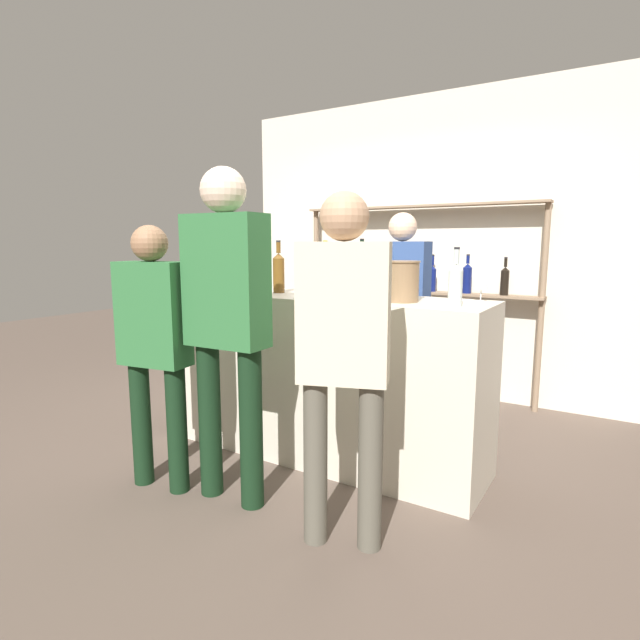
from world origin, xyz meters
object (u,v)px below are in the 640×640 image
at_px(counter_bottle_1, 246,272).
at_px(customer_right, 343,343).
at_px(counter_bottle_0, 362,273).
at_px(counter_bottle_2, 455,284).
at_px(wine_glass, 481,283).
at_px(cork_jar, 343,287).
at_px(customer_left, 154,338).
at_px(counter_bottle_3, 325,275).
at_px(customer_center, 227,310).
at_px(counter_bottle_4, 247,270).
at_px(server_behind_counter, 401,301).
at_px(ice_bucket, 402,281).
at_px(counter_bottle_5, 279,272).

distance_m(counter_bottle_1, customer_right, 1.40).
height_order(counter_bottle_0, counter_bottle_2, counter_bottle_0).
height_order(wine_glass, cork_jar, wine_glass).
relative_size(cork_jar, customer_left, 0.08).
distance_m(counter_bottle_3, customer_center, 0.74).
distance_m(counter_bottle_4, cork_jar, 0.81).
relative_size(counter_bottle_4, customer_center, 0.20).
height_order(counter_bottle_0, server_behind_counter, server_behind_counter).
bearing_deg(wine_glass, counter_bottle_3, -162.42).
bearing_deg(counter_bottle_3, counter_bottle_0, 66.44).
xyz_separation_m(counter_bottle_4, wine_glass, (1.63, 0.17, -0.04)).
bearing_deg(counter_bottle_2, cork_jar, 171.72).
height_order(counter_bottle_4, cork_jar, counter_bottle_4).
relative_size(wine_glass, ice_bucket, 0.61).
xyz_separation_m(counter_bottle_2, wine_glass, (0.06, 0.30, -0.02)).
xyz_separation_m(counter_bottle_3, counter_bottle_5, (-0.43, 0.09, 0.01)).
height_order(counter_bottle_2, server_behind_counter, server_behind_counter).
distance_m(counter_bottle_2, customer_right, 0.82).
bearing_deg(counter_bottle_4, server_behind_counter, 44.65).
height_order(counter_bottle_1, counter_bottle_3, counter_bottle_1).
bearing_deg(customer_center, counter_bottle_5, 13.87).
height_order(counter_bottle_3, wine_glass, counter_bottle_3).
height_order(counter_bottle_3, customer_center, customer_center).
height_order(customer_left, customer_right, customer_right).
relative_size(counter_bottle_1, ice_bucket, 1.55).
bearing_deg(ice_bucket, counter_bottle_1, -176.77).
distance_m(ice_bucket, customer_left, 1.46).
relative_size(counter_bottle_3, ice_bucket, 1.50).
distance_m(counter_bottle_2, server_behind_counter, 1.22).
xyz_separation_m(counter_bottle_5, cork_jar, (0.50, 0.01, -0.08)).
height_order(counter_bottle_5, ice_bucket, counter_bottle_5).
bearing_deg(customer_center, counter_bottle_0, -20.50).
height_order(counter_bottle_0, counter_bottle_5, counter_bottle_0).
distance_m(wine_glass, ice_bucket, 0.47).
distance_m(ice_bucket, customer_center, 1.02).
bearing_deg(customer_right, customer_center, 67.04).
relative_size(customer_left, server_behind_counter, 0.92).
relative_size(counter_bottle_4, customer_right, 0.23).
bearing_deg(customer_left, customer_center, -85.34).
distance_m(counter_bottle_5, wine_glass, 1.34).
relative_size(counter_bottle_2, cork_jar, 2.53).
relative_size(counter_bottle_5, customer_center, 0.20).
xyz_separation_m(ice_bucket, customer_center, (-0.69, -0.74, -0.13)).
bearing_deg(server_behind_counter, wine_glass, 49.94).
bearing_deg(wine_glass, counter_bottle_4, -173.92).
relative_size(ice_bucket, customer_left, 0.15).
xyz_separation_m(counter_bottle_5, customer_center, (0.24, -0.79, -0.16)).
relative_size(customer_left, customer_center, 0.84).
relative_size(wine_glass, server_behind_counter, 0.09).
bearing_deg(cork_jar, server_behind_counter, 86.93).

